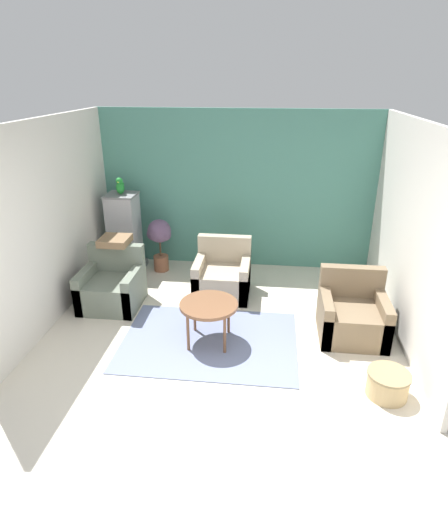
{
  "coord_description": "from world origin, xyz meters",
  "views": [
    {
      "loc": [
        0.58,
        -3.16,
        3.01
      ],
      "look_at": [
        0.0,
        1.79,
        0.89
      ],
      "focal_mm": 30.0,
      "sensor_mm": 36.0,
      "label": 1
    }
  ],
  "objects_px": {
    "armchair_middle": "(222,277)",
    "potted_plant": "(159,237)",
    "coffee_table": "(209,307)",
    "armchair_left": "(112,287)",
    "wicker_basket": "(388,383)",
    "armchair_right": "(352,316)",
    "birdcage": "(125,234)",
    "parrot": "(120,186)"
  },
  "relations": [
    {
      "from": "armchair_right",
      "to": "potted_plant",
      "type": "height_order",
      "value": "potted_plant"
    },
    {
      "from": "armchair_left",
      "to": "birdcage",
      "type": "height_order",
      "value": "birdcage"
    },
    {
      "from": "birdcage",
      "to": "potted_plant",
      "type": "bearing_deg",
      "value": 2.59
    },
    {
      "from": "potted_plant",
      "to": "wicker_basket",
      "type": "relative_size",
      "value": 2.05
    },
    {
      "from": "armchair_middle",
      "to": "potted_plant",
      "type": "height_order",
      "value": "potted_plant"
    },
    {
      "from": "armchair_right",
      "to": "birdcage",
      "type": "bearing_deg",
      "value": 154.99
    },
    {
      "from": "coffee_table",
      "to": "birdcage",
      "type": "distance_m",
      "value": 2.57
    },
    {
      "from": "armchair_middle",
      "to": "wicker_basket",
      "type": "distance_m",
      "value": 2.78
    },
    {
      "from": "armchair_right",
      "to": "armchair_middle",
      "type": "xyz_separation_m",
      "value": [
        -1.72,
        0.92,
        0.0
      ]
    },
    {
      "from": "armchair_right",
      "to": "birdcage",
      "type": "relative_size",
      "value": 0.63
    },
    {
      "from": "armchair_left",
      "to": "armchair_right",
      "type": "distance_m",
      "value": 3.24
    },
    {
      "from": "birdcage",
      "to": "parrot",
      "type": "bearing_deg",
      "value": 90.0
    },
    {
      "from": "birdcage",
      "to": "parrot",
      "type": "xyz_separation_m",
      "value": [
        0.0,
        0.0,
        0.79
      ]
    },
    {
      "from": "coffee_table",
      "to": "armchair_right",
      "type": "xyz_separation_m",
      "value": [
        1.73,
        0.36,
        -0.21
      ]
    },
    {
      "from": "coffee_table",
      "to": "parrot",
      "type": "distance_m",
      "value": 2.73
    },
    {
      "from": "armchair_left",
      "to": "potted_plant",
      "type": "relative_size",
      "value": 0.92
    },
    {
      "from": "armchair_middle",
      "to": "birdcage",
      "type": "height_order",
      "value": "birdcage"
    },
    {
      "from": "coffee_table",
      "to": "parrot",
      "type": "xyz_separation_m",
      "value": [
        -1.67,
        1.95,
        0.93
      ]
    },
    {
      "from": "potted_plant",
      "to": "armchair_left",
      "type": "bearing_deg",
      "value": -107.43
    },
    {
      "from": "potted_plant",
      "to": "wicker_basket",
      "type": "xyz_separation_m",
      "value": [
        3.03,
        -2.7,
        -0.43
      ]
    },
    {
      "from": "birdcage",
      "to": "parrot",
      "type": "distance_m",
      "value": 0.79
    },
    {
      "from": "coffee_table",
      "to": "wicker_basket",
      "type": "relative_size",
      "value": 1.61
    },
    {
      "from": "parrot",
      "to": "potted_plant",
      "type": "bearing_deg",
      "value": 2.37
    },
    {
      "from": "parrot",
      "to": "potted_plant",
      "type": "xyz_separation_m",
      "value": [
        0.57,
        0.02,
        -0.83
      ]
    },
    {
      "from": "parrot",
      "to": "wicker_basket",
      "type": "distance_m",
      "value": 4.66
    },
    {
      "from": "armchair_middle",
      "to": "parrot",
      "type": "xyz_separation_m",
      "value": [
        -1.68,
        0.68,
        1.14
      ]
    },
    {
      "from": "birdcage",
      "to": "potted_plant",
      "type": "distance_m",
      "value": 0.57
    },
    {
      "from": "coffee_table",
      "to": "armchair_middle",
      "type": "xyz_separation_m",
      "value": [
        0.01,
        1.27,
        -0.21
      ]
    },
    {
      "from": "armchair_middle",
      "to": "potted_plant",
      "type": "bearing_deg",
      "value": 147.9
    },
    {
      "from": "parrot",
      "to": "potted_plant",
      "type": "distance_m",
      "value": 1.01
    },
    {
      "from": "coffee_table",
      "to": "armchair_left",
      "type": "xyz_separation_m",
      "value": [
        -1.48,
        0.76,
        -0.21
      ]
    },
    {
      "from": "potted_plant",
      "to": "birdcage",
      "type": "bearing_deg",
      "value": -177.41
    },
    {
      "from": "coffee_table",
      "to": "armchair_right",
      "type": "height_order",
      "value": "armchair_right"
    },
    {
      "from": "coffee_table",
      "to": "birdcage",
      "type": "relative_size",
      "value": 0.54
    },
    {
      "from": "parrot",
      "to": "armchair_middle",
      "type": "bearing_deg",
      "value": -21.87
    },
    {
      "from": "armchair_right",
      "to": "potted_plant",
      "type": "xyz_separation_m",
      "value": [
        -2.84,
        1.61,
        0.31
      ]
    },
    {
      "from": "armchair_left",
      "to": "birdcage",
      "type": "distance_m",
      "value": 1.25
    },
    {
      "from": "armchair_middle",
      "to": "parrot",
      "type": "relative_size",
      "value": 3.02
    },
    {
      "from": "potted_plant",
      "to": "wicker_basket",
      "type": "bearing_deg",
      "value": -41.7
    },
    {
      "from": "coffee_table",
      "to": "armchair_right",
      "type": "relative_size",
      "value": 0.85
    },
    {
      "from": "armchair_left",
      "to": "wicker_basket",
      "type": "relative_size",
      "value": 1.89
    },
    {
      "from": "armchair_left",
      "to": "armchair_middle",
      "type": "height_order",
      "value": "same"
    }
  ]
}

